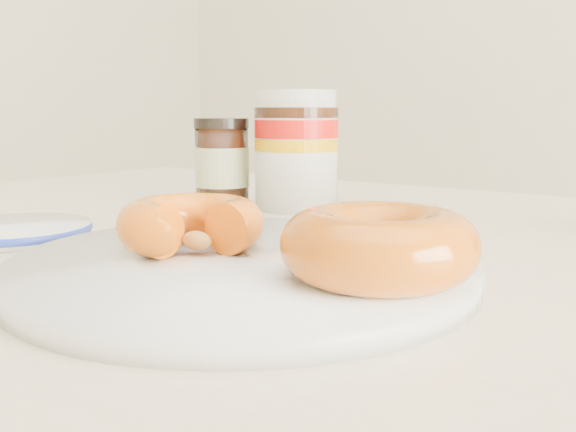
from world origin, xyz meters
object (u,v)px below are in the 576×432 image
Objects in this scene: donut_whole at (379,245)px; dark_jar at (222,163)px; nutella_jar at (296,146)px; plate at (243,267)px; donut_bitten at (191,224)px; dining_table at (368,365)px; blue_rim_saucer at (18,230)px.

donut_whole is 1.11× the size of dark_jar.
nutella_jar is 0.09m from dark_jar.
donut_whole is (0.10, 0.00, 0.03)m from plate.
dining_table is at bearing 48.44° from donut_bitten.
donut_bitten is 0.80× the size of blue_rim_saucer.
nutella_jar is at bearing 19.36° from dark_jar.
dining_table is 10.75× the size of nutella_jar.
blue_rim_saucer is (-0.24, -0.01, -0.00)m from plate.
nutella_jar reaches higher than dining_table.
dark_jar is at bearing 134.11° from plate.
donut_whole is at bearing -59.33° from dining_table.
dark_jar reaches higher than dining_table.
donut_whole is 0.40m from dark_jar.
blue_rim_saucer is at bearing -109.48° from nutella_jar.
blue_rim_saucer is (-0.10, -0.28, -0.06)m from nutella_jar.
plate is 2.43× the size of blue_rim_saucer.
blue_rim_saucer is (-0.20, -0.01, -0.03)m from donut_bitten.
dining_table is at bearing -27.11° from dark_jar.
donut_whole reaches higher than donut_bitten.
dining_table is 14.02× the size of dark_jar.
nutella_jar reaches higher than donut_bitten.
dining_table is 0.18m from donut_bitten.
donut_whole reaches higher than plate.
nutella_jar is 0.30m from blue_rim_saucer.
dining_table is at bearing -41.95° from nutella_jar.
dark_jar is (-0.23, 0.24, 0.04)m from plate.
donut_whole is at bearing -0.53° from donut_bitten.
blue_rim_saucer reaches higher than dining_table.
dark_jar is (-0.19, 0.24, 0.02)m from donut_bitten.
dining_table is 0.33m from dark_jar.
donut_whole is at bearing -47.33° from nutella_jar.
plate is at bearing 2.51° from donut_bitten.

